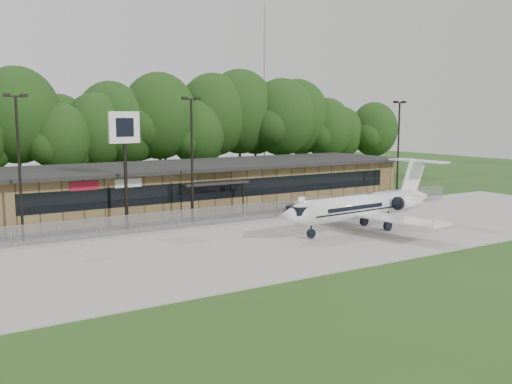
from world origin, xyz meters
TOP-DOWN VIEW (x-y plane):
  - ground at (0.00, 0.00)m, footprint 160.00×160.00m
  - apron at (0.00, 8.00)m, footprint 64.00×18.00m
  - parking_lot at (0.00, 19.50)m, footprint 50.00×9.00m
  - terminal at (-0.00, 23.94)m, footprint 41.00×11.65m
  - fence at (0.00, 15.00)m, footprint 46.00×0.04m
  - treeline at (0.00, 42.00)m, footprint 72.00×12.00m
  - radio_mast at (22.00, 48.00)m, footprint 0.20×0.20m
  - light_pole_left at (-18.00, 16.50)m, footprint 1.55×0.30m
  - light_pole_mid at (-5.00, 16.50)m, footprint 1.55×0.30m
  - light_pole_right at (18.00, 16.50)m, footprint 1.55×0.30m
  - business_jet at (4.73, 6.97)m, footprint 15.79×14.07m
  - pole_sign at (-10.43, 16.79)m, footprint 2.39×0.40m

SIDE VIEW (x-z plane):
  - ground at x=0.00m, z-range 0.00..0.00m
  - parking_lot at x=0.00m, z-range 0.00..0.06m
  - apron at x=0.00m, z-range 0.00..0.08m
  - fence at x=0.00m, z-range 0.02..1.54m
  - business_jet at x=4.73m, z-range -0.76..4.56m
  - terminal at x=0.00m, z-range 0.03..4.33m
  - light_pole_left at x=-18.00m, z-range 0.86..11.09m
  - light_pole_mid at x=-5.00m, z-range 0.86..11.09m
  - light_pole_right at x=18.00m, z-range 0.86..11.09m
  - pole_sign at x=-10.43m, z-range 2.40..11.48m
  - treeline at x=0.00m, z-range 0.00..15.00m
  - radio_mast at x=22.00m, z-range 0.00..25.00m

